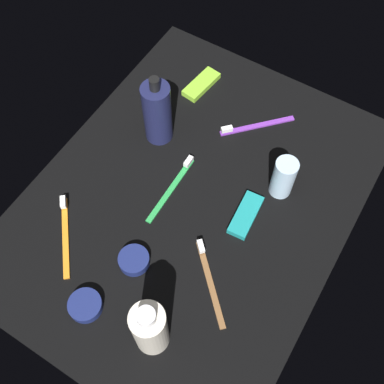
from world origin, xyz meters
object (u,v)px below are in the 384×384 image
at_px(toothbrush_green, 173,185).
at_px(snack_bar_lime, 201,84).
at_px(snack_bar_teal, 246,215).
at_px(toothbrush_orange, 65,231).
at_px(deodorant_stick, 283,178).
at_px(cream_tin_left, 134,260).
at_px(toothbrush_brown, 209,278).
at_px(toothbrush_purple, 253,126).
at_px(cream_tin_right, 85,305).
at_px(lotion_bottle, 157,112).
at_px(bodywash_bottle, 150,328).

bearing_deg(toothbrush_green, snack_bar_lime, 19.12).
bearing_deg(snack_bar_teal, toothbrush_green, 91.27).
xyz_separation_m(snack_bar_teal, snack_bar_lime, (0.26, 0.26, 0.00)).
bearing_deg(snack_bar_lime, toothbrush_orange, -176.66).
xyz_separation_m(deodorant_stick, toothbrush_orange, (-0.32, 0.33, -0.05)).
bearing_deg(snack_bar_teal, cream_tin_left, 140.86).
bearing_deg(toothbrush_brown, toothbrush_purple, 15.19).
bearing_deg(toothbrush_purple, cream_tin_right, 172.65).
bearing_deg(cream_tin_right, cream_tin_left, -12.12).
relative_size(lotion_bottle, toothbrush_green, 1.02).
relative_size(toothbrush_purple, cream_tin_left, 2.24).
height_order(toothbrush_purple, toothbrush_brown, same).
relative_size(deodorant_stick, cream_tin_left, 1.65).
bearing_deg(cream_tin_right, snack_bar_teal, -26.93).
xyz_separation_m(snack_bar_teal, cream_tin_right, (-0.33, 0.17, 0.00)).
relative_size(toothbrush_orange, snack_bar_teal, 1.39).
relative_size(toothbrush_green, cream_tin_right, 2.80).
relative_size(deodorant_stick, toothbrush_orange, 0.71).
relative_size(bodywash_bottle, toothbrush_green, 0.90).
height_order(toothbrush_purple, snack_bar_lime, toothbrush_purple).
bearing_deg(toothbrush_purple, toothbrush_green, 162.81).
distance_m(toothbrush_orange, cream_tin_left, 0.16).
relative_size(snack_bar_teal, cream_tin_left, 1.68).
xyz_separation_m(toothbrush_purple, cream_tin_right, (-0.54, 0.07, 0.00)).
xyz_separation_m(snack_bar_lime, cream_tin_left, (-0.46, -0.12, 0.00)).
bearing_deg(bodywash_bottle, snack_bar_teal, -4.85).
relative_size(lotion_bottle, cream_tin_right, 2.86).
bearing_deg(deodorant_stick, cream_tin_right, 154.92).
xyz_separation_m(cream_tin_left, cream_tin_right, (-0.12, 0.03, -0.00)).
distance_m(toothbrush_purple, cream_tin_right, 0.54).
bearing_deg(toothbrush_brown, deodorant_stick, -6.32).
bearing_deg(snack_bar_lime, snack_bar_teal, -126.84).
bearing_deg(deodorant_stick, toothbrush_brown, 173.68).
height_order(lotion_bottle, cream_tin_left, lotion_bottle).
xyz_separation_m(toothbrush_orange, cream_tin_right, (-0.10, -0.13, 0.00)).
bearing_deg(toothbrush_orange, snack_bar_lime, -4.14).
relative_size(toothbrush_orange, cream_tin_left, 2.34).
distance_m(lotion_bottle, toothbrush_green, 0.16).
height_order(bodywash_bottle, toothbrush_brown, bodywash_bottle).
bearing_deg(toothbrush_brown, bodywash_bottle, 168.85).
bearing_deg(toothbrush_green, bodywash_bottle, -154.00).
distance_m(lotion_bottle, snack_bar_lime, 0.19).
height_order(toothbrush_green, toothbrush_orange, same).
distance_m(toothbrush_green, cream_tin_right, 0.31).
distance_m(deodorant_stick, cream_tin_right, 0.47).
bearing_deg(snack_bar_teal, toothbrush_orange, 122.41).
distance_m(lotion_bottle, bodywash_bottle, 0.46).
bearing_deg(bodywash_bottle, toothbrush_purple, 7.69).
bearing_deg(cream_tin_right, lotion_bottle, 14.32).
bearing_deg(toothbrush_purple, deodorant_stick, -132.39).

